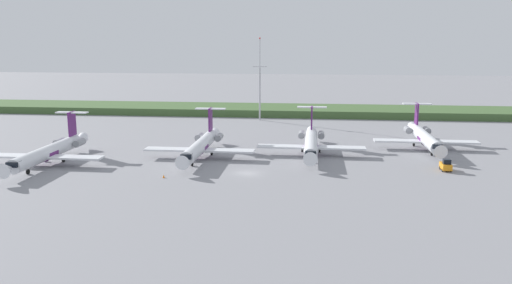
{
  "coord_description": "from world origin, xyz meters",
  "views": [
    {
      "loc": [
        11.88,
        -91.36,
        24.15
      ],
      "look_at": [
        0.0,
        14.56,
        3.0
      ],
      "focal_mm": 36.21,
      "sensor_mm": 36.0,
      "label": 1
    }
  ],
  "objects_px": {
    "baggage_tug": "(446,165)",
    "antenna_mast": "(260,86)",
    "regional_jet_nearest": "(49,151)",
    "safety_cone_front_marker": "(164,176)",
    "regional_jet_fourth": "(424,137)",
    "regional_jet_second": "(201,145)",
    "regional_jet_third": "(311,142)"
  },
  "relations": [
    {
      "from": "regional_jet_second",
      "to": "safety_cone_front_marker",
      "type": "distance_m",
      "value": 17.51
    },
    {
      "from": "antenna_mast",
      "to": "safety_cone_front_marker",
      "type": "relative_size",
      "value": 45.22
    },
    {
      "from": "baggage_tug",
      "to": "regional_jet_nearest",
      "type": "bearing_deg",
      "value": -177.62
    },
    {
      "from": "regional_jet_third",
      "to": "antenna_mast",
      "type": "height_order",
      "value": "antenna_mast"
    },
    {
      "from": "regional_jet_fourth",
      "to": "safety_cone_front_marker",
      "type": "bearing_deg",
      "value": -148.32
    },
    {
      "from": "regional_jet_nearest",
      "to": "regional_jet_third",
      "type": "relative_size",
      "value": 1.0
    },
    {
      "from": "antenna_mast",
      "to": "baggage_tug",
      "type": "relative_size",
      "value": 7.77
    },
    {
      "from": "baggage_tug",
      "to": "antenna_mast",
      "type": "bearing_deg",
      "value": 125.38
    },
    {
      "from": "regional_jet_third",
      "to": "baggage_tug",
      "type": "xyz_separation_m",
      "value": [
        25.3,
        -11.68,
        -1.53
      ]
    },
    {
      "from": "regional_jet_second",
      "to": "regional_jet_third",
      "type": "height_order",
      "value": "same"
    },
    {
      "from": "antenna_mast",
      "to": "safety_cone_front_marker",
      "type": "distance_m",
      "value": 70.39
    },
    {
      "from": "regional_jet_fourth",
      "to": "baggage_tug",
      "type": "height_order",
      "value": "regional_jet_fourth"
    },
    {
      "from": "safety_cone_front_marker",
      "to": "regional_jet_second",
      "type": "bearing_deg",
      "value": 79.87
    },
    {
      "from": "regional_jet_second",
      "to": "antenna_mast",
      "type": "xyz_separation_m",
      "value": [
        6.94,
        51.86,
        7.76
      ]
    },
    {
      "from": "safety_cone_front_marker",
      "to": "regional_jet_nearest",
      "type": "bearing_deg",
      "value": 163.17
    },
    {
      "from": "regional_jet_nearest",
      "to": "regional_jet_fourth",
      "type": "xyz_separation_m",
      "value": [
        76.83,
        24.07,
        0.0
      ]
    },
    {
      "from": "regional_jet_third",
      "to": "safety_cone_front_marker",
      "type": "distance_m",
      "value": 34.44
    },
    {
      "from": "regional_jet_nearest",
      "to": "safety_cone_front_marker",
      "type": "xyz_separation_m",
      "value": [
        25.39,
        -7.68,
        -2.26
      ]
    },
    {
      "from": "regional_jet_fourth",
      "to": "regional_jet_nearest",
      "type": "bearing_deg",
      "value": -162.61
    },
    {
      "from": "regional_jet_third",
      "to": "regional_jet_fourth",
      "type": "xyz_separation_m",
      "value": [
        25.5,
        9.2,
        0.0
      ]
    },
    {
      "from": "safety_cone_front_marker",
      "to": "regional_jet_fourth",
      "type": "bearing_deg",
      "value": 31.68
    },
    {
      "from": "regional_jet_nearest",
      "to": "antenna_mast",
      "type": "relative_size",
      "value": 1.25
    },
    {
      "from": "regional_jet_second",
      "to": "safety_cone_front_marker",
      "type": "bearing_deg",
      "value": -100.13
    },
    {
      "from": "regional_jet_fourth",
      "to": "regional_jet_second",
      "type": "bearing_deg",
      "value": -163.15
    },
    {
      "from": "regional_jet_nearest",
      "to": "antenna_mast",
      "type": "xyz_separation_m",
      "value": [
        35.38,
        61.27,
        7.76
      ]
    },
    {
      "from": "regional_jet_nearest",
      "to": "baggage_tug",
      "type": "height_order",
      "value": "regional_jet_nearest"
    },
    {
      "from": "baggage_tug",
      "to": "safety_cone_front_marker",
      "type": "bearing_deg",
      "value": -168.03
    },
    {
      "from": "regional_jet_fourth",
      "to": "antenna_mast",
      "type": "relative_size",
      "value": 1.25
    },
    {
      "from": "regional_jet_nearest",
      "to": "safety_cone_front_marker",
      "type": "relative_size",
      "value": 56.36
    },
    {
      "from": "regional_jet_third",
      "to": "antenna_mast",
      "type": "distance_m",
      "value": 49.68
    },
    {
      "from": "regional_jet_nearest",
      "to": "regional_jet_fourth",
      "type": "bearing_deg",
      "value": 17.39
    },
    {
      "from": "regional_jet_second",
      "to": "safety_cone_front_marker",
      "type": "xyz_separation_m",
      "value": [
        -3.05,
        -17.09,
        -2.26
      ]
    }
  ]
}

